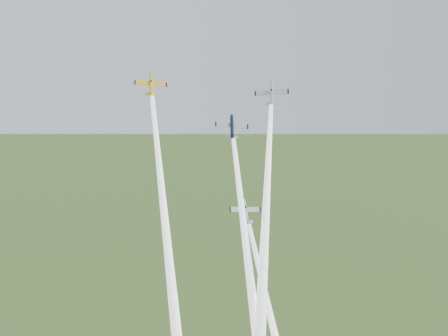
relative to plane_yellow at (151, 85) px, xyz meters
The scene contains 7 objects.
plane_yellow is the anchor object (origin of this frame).
smoke_trail_yellow 40.72m from the plane_yellow, 93.22° to the right, with size 2.26×2.26×75.04m, color white, non-canonical shape.
plane_navy 19.72m from the plane_yellow, 22.09° to the right, with size 7.34×7.28×1.15m, color #0C1635, non-canonical shape.
smoke_trail_navy 49.87m from the plane_yellow, 67.33° to the right, with size 2.26×2.26×68.15m, color white, non-canonical shape.
plane_silver_right 26.55m from the plane_yellow, 10.09° to the right, with size 7.66×7.60×1.20m, color #ACB4BB, non-canonical shape.
smoke_trail_silver_right 40.36m from the plane_yellow, 54.26° to the right, with size 2.26×2.26×59.37m, color white, non-canonical shape.
plane_silver_low 34.02m from the plane_yellow, 31.84° to the right, with size 7.11×7.06×1.11m, color silver, non-canonical shape.
Camera 1 is at (-31.96, -116.99, 112.19)m, focal length 45.00 mm.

